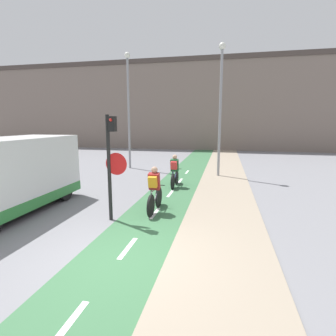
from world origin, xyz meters
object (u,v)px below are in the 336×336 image
cyclist_near (154,191)px  van (7,177)px  street_lamp_sidewalk (221,98)px  traffic_light_pole (111,156)px  cyclist_far (175,172)px  street_lamp_far (128,100)px

cyclist_near → van: van is taller
street_lamp_sidewalk → cyclist_near: bearing=-106.5°
van → street_lamp_sidewalk: bearing=49.2°
traffic_light_pole → cyclist_far: bearing=77.0°
traffic_light_pole → street_lamp_sidewalk: (2.99, 7.49, 2.31)m
traffic_light_pole → street_lamp_sidewalk: 8.39m
cyclist_near → traffic_light_pole: bearing=-137.2°
traffic_light_pole → cyclist_near: bearing=42.8°
cyclist_far → van: bearing=-134.6°
cyclist_far → street_lamp_sidewalk: bearing=56.4°
street_lamp_sidewalk → cyclist_near: street_lamp_sidewalk is taller
street_lamp_far → cyclist_far: 6.99m
cyclist_near → cyclist_far: cyclist_near is taller
traffic_light_pole → street_lamp_sidewalk: size_ratio=0.46×
street_lamp_far → street_lamp_sidewalk: street_lamp_far is taller
traffic_light_pole → cyclist_near: size_ratio=1.86×
street_lamp_far → cyclist_far: street_lamp_far is taller
cyclist_far → van: size_ratio=0.32×
traffic_light_pole → street_lamp_far: 9.80m
cyclist_far → traffic_light_pole: bearing=-103.0°
street_lamp_sidewalk → cyclist_far: 5.01m
traffic_light_pole → cyclist_far: traffic_light_pole is taller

